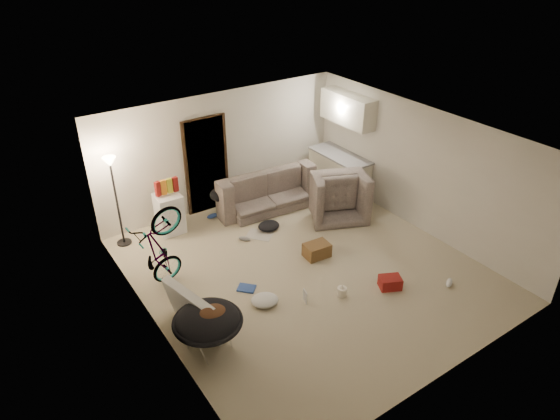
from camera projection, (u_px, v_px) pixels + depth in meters
floor at (305, 270)px, 8.94m from camera, size 5.50×6.00×0.02m
ceiling at (309, 138)px, 7.69m from camera, size 5.50×6.00×0.02m
wall_back at (221, 150)px, 10.48m from camera, size 5.50×0.02×2.50m
wall_front at (454, 308)px, 6.15m from camera, size 5.50×0.02×2.50m
wall_left at (149, 263)px, 6.97m from camera, size 0.02×6.00×2.50m
wall_right at (421, 169)px, 9.66m from camera, size 0.02×6.00×2.50m
doorway at (206, 165)px, 10.37m from camera, size 0.85×0.10×2.04m
door_trim at (207, 166)px, 10.35m from camera, size 0.97×0.04×2.10m
floor_lamp at (113, 183)px, 9.02m from camera, size 0.28×0.28×1.81m
kitchen_counter at (339, 174)px, 11.34m from camera, size 0.60×1.50×0.88m
counter_top at (340, 155)px, 11.11m from camera, size 0.64×1.54×0.04m
kitchen_uppers at (348, 109)px, 10.65m from camera, size 0.38×1.40×0.65m
sofa at (262, 191)px, 10.85m from camera, size 2.28×1.02×0.65m
armchair at (334, 196)px, 10.56m from camera, size 1.48×1.40×0.76m
bicycle at (161, 267)px, 8.28m from camera, size 1.67×0.89×0.92m
book_asset at (307, 305)px, 8.09m from camera, size 0.26×0.22×0.02m
mini_fridge at (170, 213)px, 9.85m from camera, size 0.49×0.49×0.82m
snack_box_0 at (158, 189)px, 9.48m from camera, size 0.12×0.10×0.30m
snack_box_1 at (164, 187)px, 9.53m from camera, size 0.11×0.08×0.30m
snack_box_2 at (170, 186)px, 9.59m from camera, size 0.10×0.07×0.30m
snack_box_3 at (175, 184)px, 9.65m from camera, size 0.11×0.08×0.30m
saucer_chair at (208, 326)px, 7.05m from camera, size 1.00×1.00×0.71m
hoodie at (211, 315)px, 6.96m from camera, size 0.49×0.42×0.22m
sofa_drape at (223, 194)px, 10.28m from camera, size 0.63×0.54×0.28m
tv_box at (193, 310)px, 7.43m from camera, size 0.52×1.15×0.75m
drink_case_a at (317, 250)px, 9.22m from camera, size 0.48×0.36×0.26m
drink_case_b at (390, 282)px, 8.43m from camera, size 0.44×0.39×0.21m
juicer at (342, 291)px, 8.25m from camera, size 0.16×0.16×0.23m
newspaper at (260, 235)px, 9.92m from camera, size 0.61×0.63×0.01m
book_blue at (247, 288)px, 8.44m from camera, size 0.36×0.36×0.03m
book_white at (270, 300)px, 8.18m from camera, size 0.26×0.28×0.02m
shoe_0 at (213, 216)px, 10.48m from camera, size 0.26×0.11×0.10m
shoe_1 at (245, 239)px, 9.71m from camera, size 0.23×0.25×0.09m
shoe_4 at (449, 283)px, 8.52m from camera, size 0.27×0.22×0.09m
clothes_lump_b at (269, 226)px, 10.09m from camera, size 0.51×0.46×0.14m
clothes_lump_c at (265, 300)px, 8.09m from camera, size 0.56×0.53×0.14m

